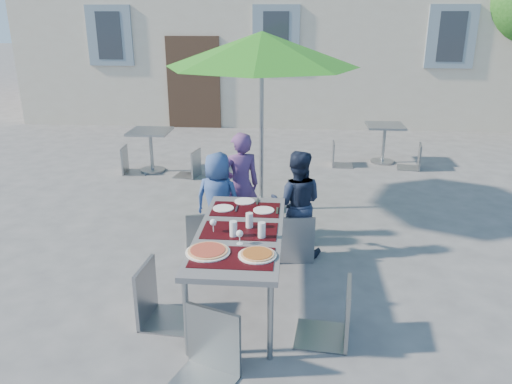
# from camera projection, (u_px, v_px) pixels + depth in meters

# --- Properties ---
(ground) EXTENTS (90.00, 90.00, 0.00)m
(ground) POSITION_uv_depth(u_px,v_px,m) (242.00, 277.00, 5.38)
(ground) COLOR #504F52
(ground) RESTS_ON ground
(dining_table) EXTENTS (0.80, 1.85, 0.76)m
(dining_table) POSITION_uv_depth(u_px,v_px,m) (240.00, 236.00, 4.71)
(dining_table) COLOR #444348
(dining_table) RESTS_ON ground
(pizza_near_left) EXTENTS (0.38, 0.38, 0.03)m
(pizza_near_left) POSITION_uv_depth(u_px,v_px,m) (208.00, 251.00, 4.25)
(pizza_near_left) COLOR white
(pizza_near_left) RESTS_ON dining_table
(pizza_near_right) EXTENTS (0.32, 0.32, 0.03)m
(pizza_near_right) POSITION_uv_depth(u_px,v_px,m) (257.00, 254.00, 4.19)
(pizza_near_right) COLOR white
(pizza_near_right) RESTS_ON dining_table
(glassware) EXTENTS (0.53, 0.43, 0.15)m
(glassware) POSITION_uv_depth(u_px,v_px,m) (244.00, 227.00, 4.59)
(glassware) COLOR silver
(glassware) RESTS_ON dining_table
(place_settings) EXTENTS (0.69, 0.47, 0.01)m
(place_settings) POSITION_uv_depth(u_px,v_px,m) (244.00, 206.00, 5.26)
(place_settings) COLOR white
(place_settings) RESTS_ON dining_table
(child_0) EXTENTS (0.64, 0.48, 1.17)m
(child_0) POSITION_uv_depth(u_px,v_px,m) (218.00, 200.00, 5.94)
(child_0) COLOR navy
(child_0) RESTS_ON ground
(child_1) EXTENTS (0.58, 0.49, 1.35)m
(child_1) POSITION_uv_depth(u_px,v_px,m) (241.00, 186.00, 6.16)
(child_1) COLOR #58356D
(child_1) RESTS_ON ground
(child_2) EXTENTS (0.63, 0.38, 1.25)m
(child_2) POSITION_uv_depth(u_px,v_px,m) (297.00, 204.00, 5.72)
(child_2) COLOR #192238
(child_2) RESTS_ON ground
(chair_0) EXTENTS (0.55, 0.55, 1.01)m
(chair_0) POSITION_uv_depth(u_px,v_px,m) (204.00, 206.00, 5.74)
(chair_0) COLOR gray
(chair_0) RESTS_ON ground
(chair_1) EXTENTS (0.51, 0.52, 1.04)m
(chair_1) POSITION_uv_depth(u_px,v_px,m) (238.00, 211.00, 5.54)
(chair_1) COLOR #92999D
(chair_1) RESTS_ON ground
(chair_2) EXTENTS (0.51, 0.52, 1.06)m
(chair_2) POSITION_uv_depth(u_px,v_px,m) (294.00, 208.00, 5.57)
(chair_2) COLOR gray
(chair_2) RESTS_ON ground
(chair_3) EXTENTS (0.51, 0.50, 1.05)m
(chair_3) POSITION_uv_depth(u_px,v_px,m) (155.00, 259.00, 4.42)
(chair_3) COLOR gray
(chair_3) RESTS_ON ground
(chair_4) EXTENTS (0.50, 0.49, 1.01)m
(chair_4) POSITION_uv_depth(u_px,v_px,m) (337.00, 278.00, 4.16)
(chair_4) COLOR gray
(chair_4) RESTS_ON ground
(chair_5) EXTENTS (0.60, 0.61, 1.06)m
(chair_5) POSITION_uv_depth(u_px,v_px,m) (205.00, 309.00, 3.68)
(chair_5) COLOR gray
(chair_5) RESTS_ON ground
(patio_umbrella) EXTENTS (2.58, 2.58, 2.47)m
(patio_umbrella) POSITION_uv_depth(u_px,v_px,m) (262.00, 51.00, 6.50)
(patio_umbrella) COLOR #95989C
(patio_umbrella) RESTS_ON ground
(cafe_table_0) EXTENTS (0.70, 0.70, 0.75)m
(cafe_table_0) POSITION_uv_depth(u_px,v_px,m) (151.00, 143.00, 8.85)
(cafe_table_0) COLOR #95989C
(cafe_table_0) RESTS_ON ground
(bg_chair_l_0) EXTENTS (0.43, 0.43, 0.90)m
(bg_chair_l_0) POSITION_uv_depth(u_px,v_px,m) (129.00, 144.00, 8.76)
(bg_chair_l_0) COLOR gray
(bg_chair_l_0) RESTS_ON ground
(bg_chair_r_0) EXTENTS (0.47, 0.46, 0.89)m
(bg_chair_r_0) POSITION_uv_depth(u_px,v_px,m) (190.00, 148.00, 8.56)
(bg_chair_r_0) COLOR #8E9499
(bg_chair_r_0) RESTS_ON ground
(cafe_table_1) EXTENTS (0.68, 0.68, 0.73)m
(cafe_table_1) POSITION_uv_depth(u_px,v_px,m) (384.00, 137.00, 9.39)
(cafe_table_1) COLOR #95989C
(cafe_table_1) RESTS_ON ground
(bg_chair_l_1) EXTENTS (0.39, 0.39, 0.85)m
(bg_chair_l_1) POSITION_uv_depth(u_px,v_px,m) (339.00, 140.00, 9.20)
(bg_chair_l_1) COLOR gray
(bg_chair_l_1) RESTS_ON ground
(bg_chair_r_1) EXTENTS (0.45, 0.45, 0.88)m
(bg_chair_r_1) POSITION_uv_depth(u_px,v_px,m) (416.00, 142.00, 9.01)
(bg_chair_r_1) COLOR gray
(bg_chair_r_1) RESTS_ON ground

